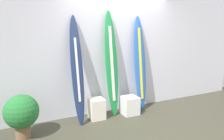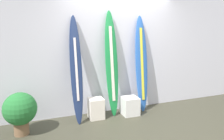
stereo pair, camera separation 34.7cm
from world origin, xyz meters
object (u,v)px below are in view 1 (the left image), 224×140
Objects in this scene: surfboard_emerald at (111,65)px; display_block_left at (130,105)px; surfboard_navy at (77,70)px; display_block_center at (97,109)px; potted_plant at (22,113)px; surfboard_cobalt at (140,64)px.

surfboard_emerald is 5.79× the size of display_block_left.
surfboard_navy is at bearing -175.27° from surfboard_emerald.
potted_plant is (-1.38, -0.21, 0.23)m from display_block_center.
surfboard_cobalt is 1.36m from display_block_center.
surfboard_navy is 5.49× the size of display_block_left.
surfboard_emerald reaches higher than surfboard_navy.
surfboard_navy is at bearing 13.19° from potted_plant.
potted_plant is (-2.10, -0.13, 0.24)m from display_block_left.
surfboard_cobalt is 2.54m from potted_plant.
potted_plant is at bearing -170.37° from surfboard_emerald.
surfboard_emerald is 1.04× the size of surfboard_cobalt.
surfboard_navy is 0.75m from surfboard_emerald.
surfboard_emerald reaches higher than display_block_left.
surfboard_emerald is 5.29× the size of display_block_center.
display_block_left is at bearing -154.29° from surfboard_cobalt.
potted_plant is at bearing -166.81° from surfboard_navy.
display_block_left is 0.91× the size of display_block_center.
surfboard_emerald is at bearing 4.73° from surfboard_navy.
surfboard_cobalt is at bearing 6.95° from potted_plant.
surfboard_cobalt is 0.93m from display_block_left.
surfboard_navy is 0.95× the size of surfboard_emerald.
display_block_center is at bearing -166.29° from surfboard_emerald.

